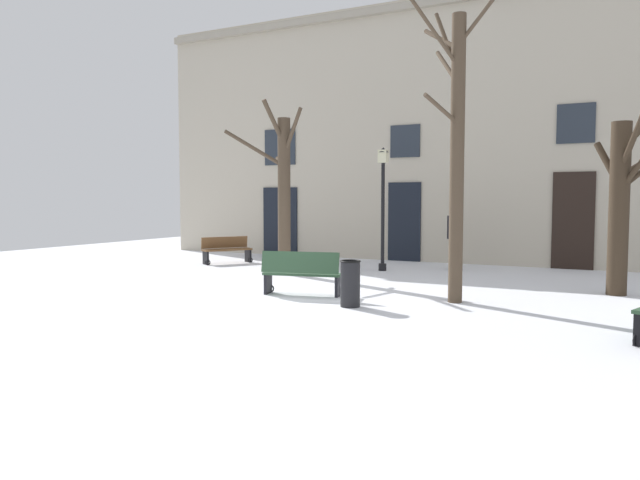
# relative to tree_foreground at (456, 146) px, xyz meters

# --- Properties ---
(ground_plane) EXTENTS (30.07, 30.07, 0.00)m
(ground_plane) POSITION_rel_tree_foreground_xyz_m (-3.30, -0.83, -3.01)
(ground_plane) COLOR white
(building_facade) EXTENTS (18.80, 0.60, 8.32)m
(building_facade) POSITION_rel_tree_foreground_xyz_m (-3.31, 7.20, 1.20)
(building_facade) COLOR #BCB29E
(building_facade) RESTS_ON ground
(tree_foreground) EXTENTS (2.00, 2.12, 6.15)m
(tree_foreground) POSITION_rel_tree_foreground_xyz_m (0.00, 0.00, 0.00)
(tree_foreground) COLOR #4C3D2D
(tree_foreground) RESTS_ON ground
(tree_right_of_center) EXTENTS (1.68, 1.79, 4.27)m
(tree_right_of_center) POSITION_rel_tree_foreground_xyz_m (2.86, 2.41, -0.99)
(tree_right_of_center) COLOR #382B1E
(tree_right_of_center) RESTS_ON ground
(tree_left_of_center) EXTENTS (2.26, 1.43, 4.57)m
(tree_left_of_center) POSITION_rel_tree_foreground_xyz_m (-5.22, 2.32, -0.77)
(tree_left_of_center) COLOR #4C3D2D
(tree_left_of_center) RESTS_ON ground
(streetlamp) EXTENTS (0.30, 0.30, 3.44)m
(streetlamp) POSITION_rel_tree_foreground_xyz_m (-3.10, 4.18, -0.89)
(streetlamp) COLOR black
(streetlamp) RESTS_ON ground
(litter_bin) EXTENTS (0.39, 0.39, 0.87)m
(litter_bin) POSITION_rel_tree_foreground_xyz_m (-1.59, -1.38, -2.57)
(litter_bin) COLOR black
(litter_bin) RESTS_ON ground
(bench_near_center_tree) EXTENTS (1.72, 0.80, 0.93)m
(bench_near_center_tree) POSITION_rel_tree_foreground_xyz_m (-3.03, -0.63, -2.54)
(bench_near_center_tree) COLOR #2D4C33
(bench_near_center_tree) RESTS_ON ground
(bench_near_lamp) EXTENTS (1.20, 1.55, 0.83)m
(bench_near_lamp) POSITION_rel_tree_foreground_xyz_m (-8.16, 3.80, -2.58)
(bench_near_lamp) COLOR brown
(bench_near_lamp) RESTS_ON ground
(person_near_bench) EXTENTS (0.40, 0.44, 1.80)m
(person_near_bench) POSITION_rel_tree_foreground_xyz_m (-1.40, 5.31, -2.00)
(person_near_bench) COLOR #403D3A
(person_near_bench) RESTS_ON ground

